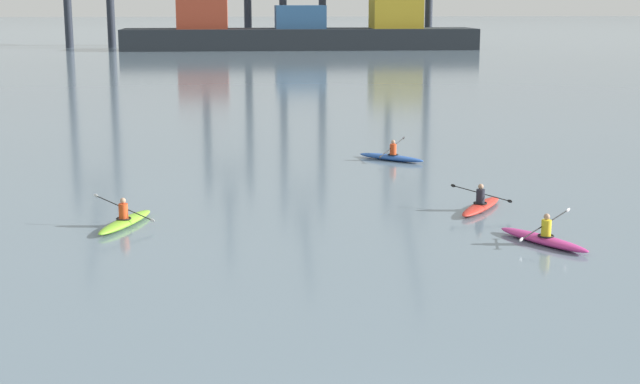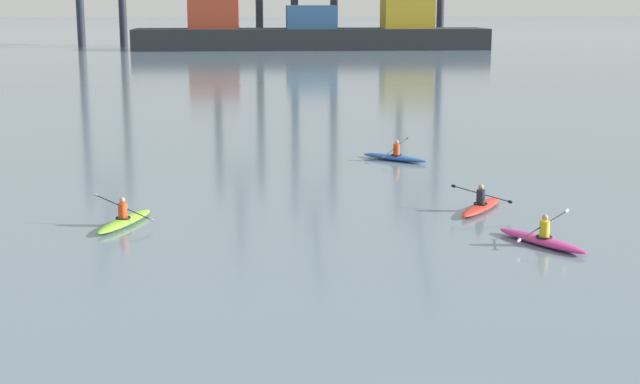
{
  "view_description": "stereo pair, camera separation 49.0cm",
  "coord_description": "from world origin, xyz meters",
  "px_view_note": "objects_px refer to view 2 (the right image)",
  "views": [
    {
      "loc": [
        -3.56,
        -11.79,
        7.2
      ],
      "look_at": [
        -0.78,
        19.39,
        0.6
      ],
      "focal_mm": 51.21,
      "sensor_mm": 36.0,
      "label": 1
    },
    {
      "loc": [
        -3.07,
        -11.83,
        7.2
      ],
      "look_at": [
        -0.78,
        19.39,
        0.6
      ],
      "focal_mm": 51.21,
      "sensor_mm": 36.0,
      "label": 2
    }
  ],
  "objects_px": {
    "container_barge": "(314,31)",
    "kayak_magenta": "(542,239)",
    "kayak_red": "(481,206)",
    "kayak_lime": "(125,220)",
    "kayak_blue": "(395,157)"
  },
  "relations": [
    {
      "from": "kayak_magenta",
      "to": "kayak_lime",
      "type": "height_order",
      "value": "kayak_lime"
    },
    {
      "from": "kayak_red",
      "to": "kayak_lime",
      "type": "relative_size",
      "value": 0.93
    },
    {
      "from": "kayak_lime",
      "to": "container_barge",
      "type": "bearing_deg",
      "value": 82.9
    },
    {
      "from": "kayak_blue",
      "to": "kayak_lime",
      "type": "relative_size",
      "value": 0.87
    },
    {
      "from": "kayak_blue",
      "to": "kayak_lime",
      "type": "xyz_separation_m",
      "value": [
        -10.68,
        -11.51,
        0.0
      ]
    },
    {
      "from": "kayak_magenta",
      "to": "kayak_red",
      "type": "bearing_deg",
      "value": 98.62
    },
    {
      "from": "container_barge",
      "to": "kayak_blue",
      "type": "xyz_separation_m",
      "value": [
        -2.77,
        -96.38,
        -2.5
      ]
    },
    {
      "from": "kayak_red",
      "to": "kayak_blue",
      "type": "bearing_deg",
      "value": 98.01
    },
    {
      "from": "kayak_lime",
      "to": "kayak_blue",
      "type": "bearing_deg",
      "value": 47.16
    },
    {
      "from": "kayak_magenta",
      "to": "container_barge",
      "type": "bearing_deg",
      "value": 89.68
    },
    {
      "from": "container_barge",
      "to": "kayak_red",
      "type": "relative_size",
      "value": 16.59
    },
    {
      "from": "container_barge",
      "to": "kayak_magenta",
      "type": "xyz_separation_m",
      "value": [
        -0.62,
        -111.28,
        -2.5
      ]
    },
    {
      "from": "kayak_red",
      "to": "kayak_lime",
      "type": "bearing_deg",
      "value": -174.31
    },
    {
      "from": "container_barge",
      "to": "kayak_magenta",
      "type": "height_order",
      "value": "container_barge"
    },
    {
      "from": "container_barge",
      "to": "kayak_lime",
      "type": "distance_m",
      "value": 108.76
    }
  ]
}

